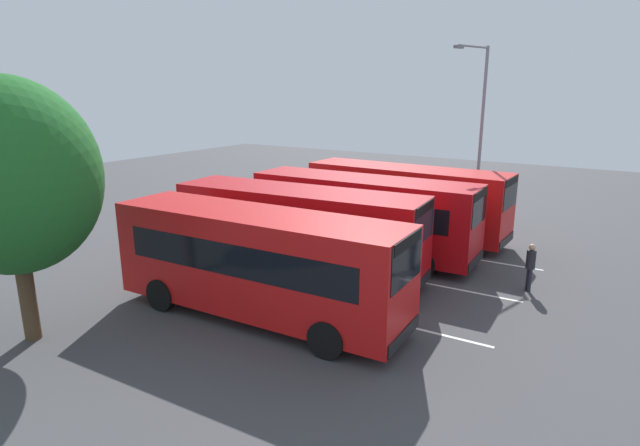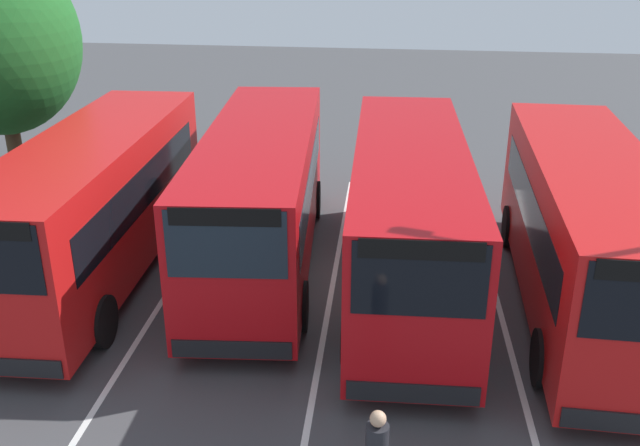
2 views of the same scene
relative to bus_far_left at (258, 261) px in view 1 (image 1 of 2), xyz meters
The scene contains 11 objects.
ground_plane 5.80m from the bus_far_left, 93.08° to the left, with size 68.93×68.93×0.00m, color #424244.
bus_far_left is the anchor object (origin of this frame).
bus_center_left 3.80m from the bus_far_left, 105.79° to the left, with size 9.76×3.21×3.37m.
bus_center_right 7.15m from the bus_far_left, 91.29° to the left, with size 9.68×2.84×3.37m.
bus_far_right 10.85m from the bus_far_left, 89.10° to the left, with size 9.64×2.70×3.37m.
pedestrian 9.57m from the bus_far_left, 45.92° to the left, with size 0.44×0.44×1.73m.
street_lamp 15.36m from the bus_far_left, 81.43° to the left, with size 0.91×2.80×8.97m.
depot_tree 7.10m from the bus_far_left, 135.16° to the right, with size 5.04×4.53×7.36m.
lane_stripe_outer_left 2.58m from the bus_far_left, 99.46° to the left, with size 14.04×0.12×0.01m, color silver.
lane_stripe_inner_left 5.79m from the bus_far_left, 93.08° to the left, with size 14.04×0.12×0.01m, color silver.
lane_stripe_inner_right 9.38m from the bus_far_left, 91.84° to the left, with size 14.04×0.12×0.01m, color silver.
Camera 1 is at (9.87, -16.97, 6.97)m, focal length 28.83 mm.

